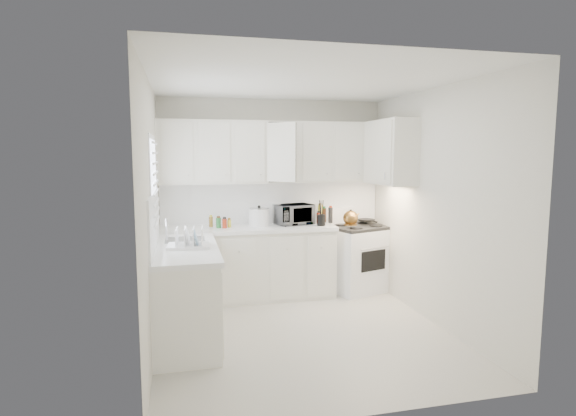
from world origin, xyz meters
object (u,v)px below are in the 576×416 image
object	(u,v)px
rice_cooker	(259,216)
stove	(358,249)
microwave	(294,212)
dish_rack	(188,236)
tea_kettle	(351,217)
utensil_crock	(321,212)

from	to	relation	value
rice_cooker	stove	bearing A→B (deg)	17.50
microwave	dish_rack	distance (m)	1.85
stove	dish_rack	distance (m)	2.62
microwave	rice_cooker	world-z (taller)	microwave
rice_cooker	dish_rack	size ratio (longest dim) A/B	0.64
tea_kettle	rice_cooker	size ratio (longest dim) A/B	0.92
stove	utensil_crock	bearing A→B (deg)	176.32
stove	utensil_crock	world-z (taller)	utensil_crock
stove	tea_kettle	size ratio (longest dim) A/B	4.70
rice_cooker	utensil_crock	xyz separation A→B (m)	(0.79, -0.17, 0.04)
dish_rack	rice_cooker	bearing A→B (deg)	56.44
tea_kettle	microwave	size ratio (longest dim) A/B	0.51
tea_kettle	utensil_crock	distance (m)	0.41
dish_rack	microwave	bearing A→B (deg)	45.56
microwave	tea_kettle	bearing A→B (deg)	-31.38
utensil_crock	dish_rack	xyz separation A→B (m)	(-1.71, -1.02, -0.06)
microwave	utensil_crock	xyz separation A→B (m)	(0.32, -0.20, 0.01)
stove	rice_cooker	xyz separation A→B (m)	(-1.37, 0.02, 0.51)
stove	utensil_crock	size ratio (longest dim) A/B	3.32
tea_kettle	microwave	world-z (taller)	microwave
tea_kettle	rice_cooker	bearing A→B (deg)	166.19
utensil_crock	rice_cooker	bearing A→B (deg)	167.90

